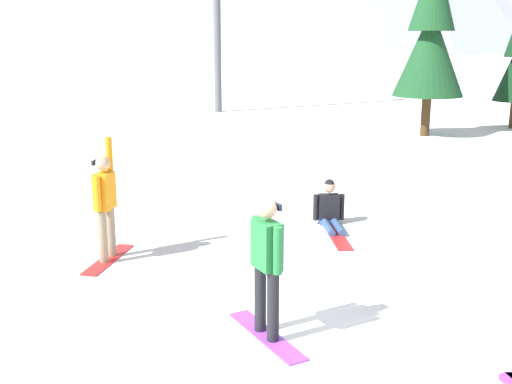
# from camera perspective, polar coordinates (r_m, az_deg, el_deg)

# --- Properties ---
(ground_plane) EXTENTS (800.00, 800.00, 0.00)m
(ground_plane) POSITION_cam_1_polar(r_m,az_deg,el_deg) (8.16, 3.35, -12.92)
(ground_plane) COLOR white
(snowboarder_foreground) EXTENTS (1.32, 1.29, 1.79)m
(snowboarder_foreground) POSITION_cam_1_polar(r_m,az_deg,el_deg) (7.79, 0.97, -6.61)
(snowboarder_foreground) COLOR #993FD8
(snowboarder_foreground) RESTS_ON ground_plane
(snowboarder_midground) EXTENTS (0.44, 1.56, 2.05)m
(snowboarder_midground) POSITION_cam_1_polar(r_m,az_deg,el_deg) (10.75, -13.39, -1.06)
(snowboarder_midground) COLOR red
(snowboarder_midground) RESTS_ON ground_plane
(snowboarder_background) EXTENTS (1.06, 1.82, 0.91)m
(snowboarder_background) POSITION_cam_1_polar(r_m,az_deg,el_deg) (12.59, 6.70, -1.74)
(snowboarder_background) COLOR #335184
(snowboarder_background) RESTS_ON ground_plane
(pine_tree_short) EXTENTS (2.59, 2.59, 6.75)m
(pine_tree_short) POSITION_cam_1_polar(r_m,az_deg,el_deg) (24.64, 15.42, 13.39)
(pine_tree_short) COLOR #472D19
(pine_tree_short) RESTS_ON ground_plane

